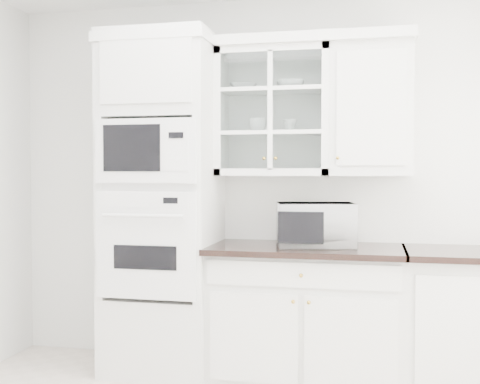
# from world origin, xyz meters

# --- Properties ---
(room_shell) EXTENTS (4.00, 3.50, 2.70)m
(room_shell) POSITION_xyz_m (0.00, 0.43, 1.78)
(room_shell) COLOR white
(room_shell) RESTS_ON ground
(oven_column) EXTENTS (0.76, 0.68, 2.40)m
(oven_column) POSITION_xyz_m (-0.75, 1.42, 1.20)
(oven_column) COLOR white
(oven_column) RESTS_ON ground
(base_cabinet_run) EXTENTS (1.32, 0.67, 0.92)m
(base_cabinet_run) POSITION_xyz_m (0.28, 1.45, 0.46)
(base_cabinet_run) COLOR white
(base_cabinet_run) RESTS_ON ground
(extra_base_cabinet) EXTENTS (0.72, 0.67, 0.92)m
(extra_base_cabinet) POSITION_xyz_m (1.28, 1.45, 0.46)
(extra_base_cabinet) COLOR white
(extra_base_cabinet) RESTS_ON ground
(upper_cabinet_glass) EXTENTS (0.80, 0.33, 0.90)m
(upper_cabinet_glass) POSITION_xyz_m (0.03, 1.58, 1.85)
(upper_cabinet_glass) COLOR white
(upper_cabinet_glass) RESTS_ON room_shell
(upper_cabinet_solid) EXTENTS (0.55, 0.33, 0.90)m
(upper_cabinet_solid) POSITION_xyz_m (0.71, 1.58, 1.85)
(upper_cabinet_solid) COLOR white
(upper_cabinet_solid) RESTS_ON room_shell
(crown_molding) EXTENTS (2.14, 0.38, 0.07)m
(crown_molding) POSITION_xyz_m (-0.07, 1.56, 2.33)
(crown_molding) COLOR white
(crown_molding) RESTS_ON room_shell
(countertop_microwave) EXTENTS (0.59, 0.52, 0.30)m
(countertop_microwave) POSITION_xyz_m (0.34, 1.45, 1.07)
(countertop_microwave) COLOR white
(countertop_microwave) RESTS_ON base_cabinet_run
(bowl_a) EXTENTS (0.22, 0.22, 0.05)m
(bowl_a) POSITION_xyz_m (-0.19, 1.57, 2.03)
(bowl_a) COLOR white
(bowl_a) RESTS_ON upper_cabinet_glass
(bowl_b) EXTENTS (0.23, 0.23, 0.06)m
(bowl_b) POSITION_xyz_m (0.15, 1.57, 2.04)
(bowl_b) COLOR white
(bowl_b) RESTS_ON upper_cabinet_glass
(cup_a) EXTENTS (0.15, 0.15, 0.10)m
(cup_a) POSITION_xyz_m (-0.09, 1.57, 1.76)
(cup_a) COLOR white
(cup_a) RESTS_ON upper_cabinet_glass
(cup_b) EXTENTS (0.11, 0.11, 0.09)m
(cup_b) POSITION_xyz_m (0.14, 1.59, 1.75)
(cup_b) COLOR white
(cup_b) RESTS_ON upper_cabinet_glass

